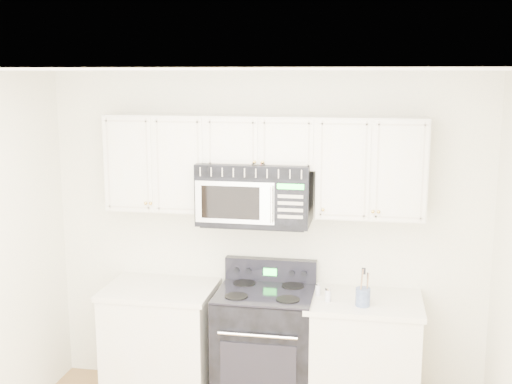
# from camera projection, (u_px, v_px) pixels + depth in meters

# --- Properties ---
(room) EXTENTS (3.51, 3.51, 2.61)m
(room) POSITION_uv_depth(u_px,v_px,m) (214.00, 314.00, 3.47)
(room) COLOR olive
(room) RESTS_ON ground
(base_cabinet_left) EXTENTS (0.86, 0.65, 0.92)m
(base_cabinet_left) POSITION_uv_depth(u_px,v_px,m) (161.00, 345.00, 5.16)
(base_cabinet_left) COLOR silver
(base_cabinet_left) RESTS_ON ground
(base_cabinet_right) EXTENTS (0.86, 0.65, 0.92)m
(base_cabinet_right) POSITION_uv_depth(u_px,v_px,m) (362.00, 361.00, 4.88)
(base_cabinet_right) COLOR silver
(base_cabinet_right) RESTS_ON ground
(range) EXTENTS (0.74, 0.68, 1.11)m
(range) POSITION_uv_depth(u_px,v_px,m) (265.00, 346.00, 5.00)
(range) COLOR black
(range) RESTS_ON ground
(upper_cabinets) EXTENTS (2.44, 0.37, 0.75)m
(upper_cabinets) POSITION_uv_depth(u_px,v_px,m) (263.00, 160.00, 4.89)
(upper_cabinets) COLOR silver
(upper_cabinets) RESTS_ON ground
(microwave) EXTENTS (0.85, 0.47, 0.47)m
(microwave) POSITION_uv_depth(u_px,v_px,m) (255.00, 193.00, 4.89)
(microwave) COLOR black
(microwave) RESTS_ON ground
(utensil_crock) EXTENTS (0.11, 0.11, 0.29)m
(utensil_crock) POSITION_uv_depth(u_px,v_px,m) (363.00, 296.00, 4.64)
(utensil_crock) COLOR slate
(utensil_crock) RESTS_ON base_cabinet_right
(shaker_salt) EXTENTS (0.04, 0.04, 0.10)m
(shaker_salt) POSITION_uv_depth(u_px,v_px,m) (318.00, 289.00, 4.86)
(shaker_salt) COLOR silver
(shaker_salt) RESTS_ON base_cabinet_right
(shaker_pepper) EXTENTS (0.04, 0.04, 0.11)m
(shaker_pepper) POSITION_uv_depth(u_px,v_px,m) (328.00, 294.00, 4.73)
(shaker_pepper) COLOR silver
(shaker_pepper) RESTS_ON base_cabinet_right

